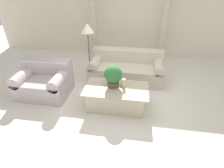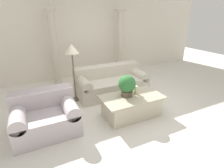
{
  "view_description": "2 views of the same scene",
  "coord_description": "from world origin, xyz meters",
  "views": [
    {
      "loc": [
        0.37,
        -3.47,
        2.52
      ],
      "look_at": [
        -0.15,
        -0.15,
        0.46
      ],
      "focal_mm": 28.0,
      "sensor_mm": 36.0,
      "label": 1
    },
    {
      "loc": [
        -1.96,
        -3.28,
        2.2
      ],
      "look_at": [
        -0.26,
        0.21,
        0.62
      ],
      "focal_mm": 28.0,
      "sensor_mm": 36.0,
      "label": 2
    }
  ],
  "objects": [
    {
      "name": "ground_plane",
      "position": [
        0.0,
        0.0,
        0.0
      ],
      "size": [
        16.0,
        16.0,
        0.0
      ],
      "primitive_type": "plane",
      "color": "silver"
    },
    {
      "name": "floor_lamp",
      "position": [
        -0.97,
        0.99,
        1.3
      ],
      "size": [
        0.35,
        0.35,
        1.51
      ],
      "color": "brown",
      "rests_on": "ground_plane"
    },
    {
      "name": "coffee_table",
      "position": [
        -0.03,
        -0.33,
        0.25
      ],
      "size": [
        1.38,
        0.78,
        0.48
      ],
      "color": "beige",
      "rests_on": "ground_plane"
    },
    {
      "name": "wall_back",
      "position": [
        0.0,
        2.88,
        1.6
      ],
      "size": [
        10.0,
        0.06,
        3.2
      ],
      "color": "silver",
      "rests_on": "ground_plane"
    },
    {
      "name": "potted_plant",
      "position": [
        -0.11,
        -0.25,
        0.74
      ],
      "size": [
        0.39,
        0.39,
        0.48
      ],
      "color": "brown",
      "rests_on": "coffee_table"
    },
    {
      "name": "pillar_candle",
      "position": [
        0.12,
        -0.27,
        0.58
      ],
      "size": [
        0.08,
        0.08,
        0.2
      ],
      "color": "beige",
      "rests_on": "coffee_table"
    },
    {
      "name": "loveseat",
      "position": [
        -1.85,
        -0.06,
        0.34
      ],
      "size": [
        1.2,
        0.94,
        0.79
      ],
      "color": "#BBB0B4",
      "rests_on": "ground_plane"
    },
    {
      "name": "column_right",
      "position": [
        1.13,
        2.41,
        1.19
      ],
      "size": [
        0.31,
        0.31,
        2.32
      ],
      "color": "beige",
      "rests_on": "ground_plane"
    },
    {
      "name": "sofa_long",
      "position": [
        0.09,
        0.98,
        0.33
      ],
      "size": [
        2.02,
        0.94,
        0.79
      ],
      "color": "beige",
      "rests_on": "ground_plane"
    },
    {
      "name": "column_left",
      "position": [
        -1.18,
        2.41,
        1.19
      ],
      "size": [
        0.31,
        0.31,
        2.32
      ],
      "color": "beige",
      "rests_on": "ground_plane"
    }
  ]
}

